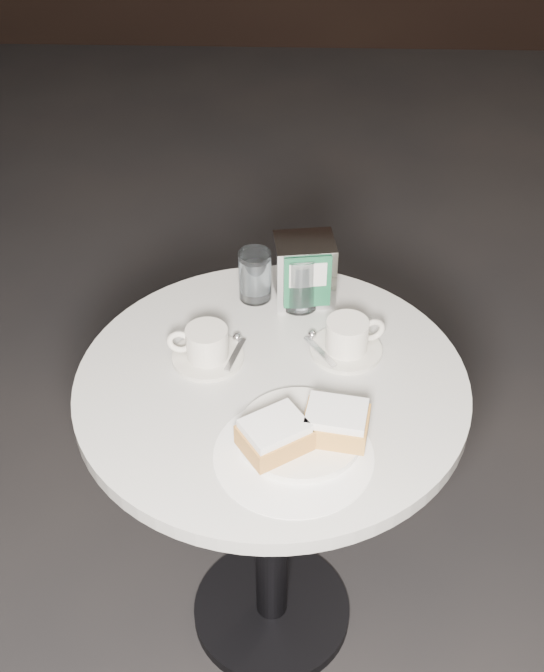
% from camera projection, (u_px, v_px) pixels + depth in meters
% --- Properties ---
extents(ground, '(7.00, 7.00, 0.00)m').
position_uv_depth(ground, '(272.00, 613.00, 1.97)').
color(ground, black).
rests_on(ground, ground).
extents(cafe_table, '(0.70, 0.70, 0.74)m').
position_uv_depth(cafe_table, '(272.00, 456.00, 1.62)').
color(cafe_table, black).
rests_on(cafe_table, ground).
extents(sugar_spill, '(0.28, 0.28, 0.00)m').
position_uv_depth(sugar_spill, '(294.00, 455.00, 1.35)').
color(sugar_spill, white).
rests_on(sugar_spill, cafe_table).
extents(beignet_plate, '(0.25, 0.25, 0.07)m').
position_uv_depth(beignet_plate, '(303.00, 431.00, 1.36)').
color(beignet_plate, white).
rests_on(beignet_plate, cafe_table).
extents(coffee_cup_left, '(0.14, 0.13, 0.07)m').
position_uv_depth(coffee_cup_left, '(206.00, 346.00, 1.51)').
color(coffee_cup_left, beige).
rests_on(coffee_cup_left, cafe_table).
extents(coffee_cup_right, '(0.17, 0.17, 0.07)m').
position_uv_depth(coffee_cup_right, '(347.00, 339.00, 1.53)').
color(coffee_cup_right, silver).
rests_on(coffee_cup_right, cafe_table).
extents(water_glass_left, '(0.07, 0.07, 0.10)m').
position_uv_depth(water_glass_left, '(255.00, 276.00, 1.64)').
color(water_glass_left, silver).
rests_on(water_glass_left, cafe_table).
extents(water_glass_right, '(0.09, 0.09, 0.12)m').
position_uv_depth(water_glass_right, '(300.00, 280.00, 1.62)').
color(water_glass_right, white).
rests_on(water_glass_right, cafe_table).
extents(napkin_dispenser, '(0.13, 0.11, 0.13)m').
position_uv_depth(napkin_dispenser, '(304.00, 270.00, 1.63)').
color(napkin_dispenser, silver).
rests_on(napkin_dispenser, cafe_table).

